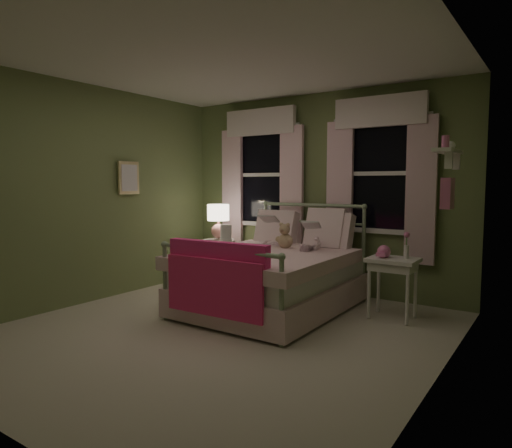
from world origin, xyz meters
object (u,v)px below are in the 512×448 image
Objects in this scene: bed at (273,276)px; child_right at (313,230)px; nightstand_left at (219,256)px; table_lamp at (218,218)px; nightstand_right at (393,267)px; child_left at (272,225)px; teddy_bear at (285,238)px.

child_right is (0.27, 0.43, 0.51)m from bed.
nightstand_left is 0.54m from table_lamp.
table_lamp is at bearing 0.00° from nightstand_left.
nightstand_right is at bearing -3.98° from table_lamp.
child_left is 1.08m from nightstand_left.
child_left reaches higher than table_lamp.
table_lamp reaches higher than teddy_bear.
teddy_bear is (0.28, -0.16, -0.12)m from child_left.
child_right is 1.35× the size of table_lamp.
bed is 0.72m from child_right.
table_lamp is (-0.95, 0.12, 0.04)m from child_left.
child_right is at bearing -4.59° from nightstand_left.
table_lamp is at bearing 176.02° from nightstand_right.
nightstand_right is (1.25, 0.11, -0.24)m from teddy_bear.
nightstand_right is at bearing -175.62° from child_left.
nightstand_right is at bearing 4.88° from teddy_bear.
child_left is 1.46× the size of table_lamp.
teddy_bear is 0.47× the size of nightstand_left.
child_left reaches higher than nightstand_right.
child_left reaches higher than nightstand_left.
child_right is at bearing 29.50° from teddy_bear.
child_left is 0.34m from teddy_bear.
child_left is 1.08× the size of child_right.
bed is 3.18× the size of nightstand_right.
table_lamp is at bearing -0.95° from child_left.
child_left is (-0.29, 0.43, 0.54)m from bed.
child_left reaches higher than child_right.
nightstand_left is at bearing -0.95° from child_left.
nightstand_left is at bearing 0.00° from table_lamp.
child_right reaches higher than teddy_bear.
bed is at bearing 51.45° from child_right.
teddy_bear is 1.28m from table_lamp.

